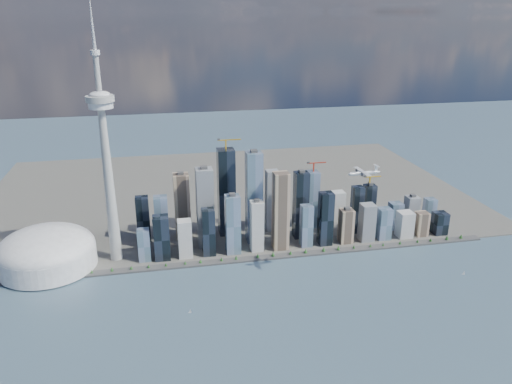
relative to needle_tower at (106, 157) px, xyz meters
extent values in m
plane|color=#36505E|center=(300.00, -310.00, -235.84)|extent=(4000.00, 4000.00, 0.00)
cube|color=#383838|center=(300.00, -60.00, -233.84)|extent=(1100.00, 22.00, 4.00)
cube|color=#4C4C47|center=(300.00, 390.00, -234.34)|extent=(1400.00, 900.00, 3.00)
cylinder|color=#3F2D1E|center=(-176.67, -60.00, -230.64)|extent=(1.00, 1.00, 2.40)
cone|color=#1B4A1A|center=(-176.67, -60.00, -227.04)|extent=(7.20, 7.20, 8.00)
cylinder|color=#3F2D1E|center=(-90.00, -60.00, -230.64)|extent=(1.00, 1.00, 2.40)
cone|color=#1B4A1A|center=(-90.00, -60.00, -227.04)|extent=(7.20, 7.20, 8.00)
cylinder|color=#3F2D1E|center=(-3.33, -60.00, -230.64)|extent=(1.00, 1.00, 2.40)
cone|color=#1B4A1A|center=(-3.33, -60.00, -227.04)|extent=(7.20, 7.20, 8.00)
cylinder|color=#3F2D1E|center=(83.33, -60.00, -230.64)|extent=(1.00, 1.00, 2.40)
cone|color=#1B4A1A|center=(83.33, -60.00, -227.04)|extent=(7.20, 7.20, 8.00)
cylinder|color=#3F2D1E|center=(170.00, -60.00, -230.64)|extent=(1.00, 1.00, 2.40)
cone|color=#1B4A1A|center=(170.00, -60.00, -227.04)|extent=(7.20, 7.20, 8.00)
cylinder|color=#3F2D1E|center=(256.67, -60.00, -230.64)|extent=(1.00, 1.00, 2.40)
cone|color=#1B4A1A|center=(256.67, -60.00, -227.04)|extent=(7.20, 7.20, 8.00)
cylinder|color=#3F2D1E|center=(343.33, -60.00, -230.64)|extent=(1.00, 1.00, 2.40)
cone|color=#1B4A1A|center=(343.33, -60.00, -227.04)|extent=(7.20, 7.20, 8.00)
cylinder|color=#3F2D1E|center=(430.00, -60.00, -230.64)|extent=(1.00, 1.00, 2.40)
cone|color=#1B4A1A|center=(430.00, -60.00, -227.04)|extent=(7.20, 7.20, 8.00)
cylinder|color=#3F2D1E|center=(516.67, -60.00, -230.64)|extent=(1.00, 1.00, 2.40)
cone|color=#1B4A1A|center=(516.67, -60.00, -227.04)|extent=(7.20, 7.20, 8.00)
cylinder|color=#3F2D1E|center=(603.33, -60.00, -230.64)|extent=(1.00, 1.00, 2.40)
cone|color=#1B4A1A|center=(603.33, -60.00, -227.04)|extent=(7.20, 7.20, 8.00)
cylinder|color=#3F2D1E|center=(690.00, -60.00, -230.64)|extent=(1.00, 1.00, 2.40)
cone|color=#1B4A1A|center=(690.00, -60.00, -227.04)|extent=(7.20, 7.20, 8.00)
cylinder|color=#3F2D1E|center=(776.67, -60.00, -230.64)|extent=(1.00, 1.00, 2.40)
cone|color=#1B4A1A|center=(776.67, -60.00, -227.04)|extent=(7.20, 7.20, 8.00)
cube|color=black|center=(100.00, -20.00, -183.00)|extent=(34.00, 34.00, 99.68)
cube|color=slate|center=(100.00, 30.00, -169.41)|extent=(30.00, 30.00, 126.87)
cube|color=beige|center=(150.00, -20.00, -189.79)|extent=(30.00, 30.00, 86.09)
cube|color=tan|center=(150.00, 85.00, -153.55)|extent=(36.00, 36.00, 158.58)
cube|color=slate|center=(205.00, 30.00, -139.95)|extent=(38.00, 38.00, 185.77)
cube|color=black|center=(205.00, -20.00, -178.47)|extent=(28.00, 28.00, 108.74)
cube|color=slate|center=(260.00, -20.00, -164.87)|extent=(32.00, 32.00, 135.93)
cube|color=black|center=(260.00, 85.00, -126.36)|extent=(40.00, 40.00, 212.95)
cube|color=slate|center=(315.00, 30.00, -124.10)|extent=(36.00, 36.00, 217.49)
cube|color=beige|center=(315.00, -20.00, -173.94)|extent=(28.00, 28.00, 117.80)
cube|color=tan|center=(370.00, -20.00, -142.22)|extent=(34.00, 34.00, 181.24)
cube|color=slate|center=(370.00, 85.00, -155.81)|extent=(30.00, 30.00, 154.05)
cube|color=black|center=(425.00, 30.00, -151.28)|extent=(32.00, 32.00, 163.11)
cube|color=slate|center=(425.00, -20.00, -183.00)|extent=(26.00, 26.00, 99.68)
cube|color=black|center=(475.00, -20.00, -169.41)|extent=(30.00, 30.00, 126.87)
cube|color=slate|center=(475.00, 85.00, -160.34)|extent=(34.00, 34.00, 144.99)
cube|color=beige|center=(525.00, 30.00, -178.47)|extent=(28.00, 28.00, 108.74)
cube|color=tan|center=(525.00, -20.00, -192.06)|extent=(30.00, 30.00, 81.56)
cube|color=slate|center=(575.00, -20.00, -187.53)|extent=(32.00, 32.00, 90.62)
cube|color=black|center=(575.00, 30.00, -173.94)|extent=(26.00, 26.00, 117.80)
cube|color=slate|center=(625.00, -20.00, -194.33)|extent=(30.00, 30.00, 77.03)
cube|color=black|center=(625.00, 85.00, -183.00)|extent=(28.00, 28.00, 99.68)
cube|color=slate|center=(675.00, 30.00, -198.86)|extent=(30.00, 30.00, 67.96)
cube|color=beige|center=(675.00, -20.00, -201.12)|extent=(34.00, 34.00, 63.43)
cube|color=tan|center=(720.00, -20.00, -203.39)|extent=(28.00, 28.00, 58.90)
cube|color=slate|center=(720.00, 30.00, -192.06)|extent=(30.00, 30.00, 81.56)
cube|color=black|center=(765.00, -20.00, -205.65)|extent=(32.00, 32.00, 54.37)
cube|color=slate|center=(765.00, 30.00, -196.59)|extent=(26.00, 26.00, 72.50)
cube|color=black|center=(60.00, 85.00, -178.47)|extent=(30.00, 30.00, 108.74)
cube|color=slate|center=(60.00, -20.00, -196.59)|extent=(26.00, 26.00, 72.50)
cube|color=gold|center=(260.00, 85.00, -8.88)|extent=(3.00, 3.00, 22.00)
cube|color=gold|center=(268.25, 85.00, 2.12)|extent=(55.00, 2.20, 2.20)
cube|color=#383838|center=(243.50, 85.00, 4.12)|extent=(6.00, 4.00, 4.00)
cube|color=#B52D19|center=(475.00, 85.00, -76.85)|extent=(3.00, 3.00, 22.00)
cube|color=#B52D19|center=(482.20, 85.00, -65.85)|extent=(48.00, 2.20, 2.20)
cube|color=#383838|center=(460.60, 85.00, -63.85)|extent=(6.00, 4.00, 4.00)
cube|color=gold|center=(625.00, 85.00, -122.16)|extent=(3.00, 3.00, 22.00)
cube|color=gold|center=(631.75, 85.00, -111.16)|extent=(45.00, 2.20, 2.20)
cube|color=#383838|center=(611.50, 85.00, -109.16)|extent=(6.00, 4.00, 4.00)
cone|color=#A2A29D|center=(0.00, 0.00, -62.84)|extent=(26.00, 26.00, 340.00)
cylinder|color=silver|center=(0.00, 0.00, 107.16)|extent=(48.00, 48.00, 14.00)
cylinder|color=#A2A29D|center=(0.00, 0.00, 119.16)|extent=(56.00, 56.00, 12.00)
ellipsoid|color=silver|center=(0.00, 0.00, 127.16)|extent=(40.00, 40.00, 14.00)
cylinder|color=#A2A29D|center=(0.00, 0.00, 167.16)|extent=(11.00, 11.00, 80.00)
cylinder|color=silver|center=(0.00, 0.00, 207.16)|extent=(18.00, 18.00, 10.00)
cone|color=silver|center=(0.00, 0.00, 265.16)|extent=(7.00, 7.00, 105.00)
cylinder|color=silver|center=(-140.00, -10.00, -210.84)|extent=(200.00, 200.00, 44.00)
ellipsoid|color=silver|center=(-140.00, -10.00, -188.84)|extent=(200.00, 200.00, 84.00)
cylinder|color=silver|center=(478.32, -198.32, -3.10)|extent=(54.88, 9.84, 6.72)
cone|color=silver|center=(450.03, -199.95, -3.10)|extent=(7.72, 7.13, 6.72)
cone|color=silver|center=(507.66, -196.63, -3.10)|extent=(10.86, 7.31, 6.72)
cube|color=silver|center=(476.23, -198.44, 0.47)|extent=(11.76, 59.16, 1.05)
cylinder|color=silver|center=(476.89, -209.97, -1.21)|extent=(11.74, 4.43, 3.78)
cylinder|color=silver|center=(475.56, -186.91, -1.21)|extent=(11.74, 4.43, 3.78)
cylinder|color=#3F3F3F|center=(470.60, -210.33, -1.21)|extent=(0.80, 8.40, 8.40)
cylinder|color=#3F3F3F|center=(469.28, -187.27, -1.21)|extent=(0.80, 8.40, 8.40)
cube|color=silver|center=(504.52, -196.81, 3.62)|extent=(5.92, 1.18, 11.55)
cube|color=silver|center=(504.52, -196.81, 9.50)|extent=(5.69, 19.13, 0.73)
cube|color=silver|center=(142.50, -240.46, -235.48)|extent=(5.58, 2.94, 0.71)
cylinder|color=#999999|center=(142.50, -240.46, -231.38)|extent=(0.21, 0.21, 8.02)
cube|color=silver|center=(713.30, -211.97, -235.48)|extent=(5.55, 2.75, 0.71)
cylinder|color=#999999|center=(713.30, -211.97, -231.39)|extent=(0.21, 0.21, 8.00)
camera|label=1|loc=(106.18, -1027.86, 280.33)|focal=35.00mm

